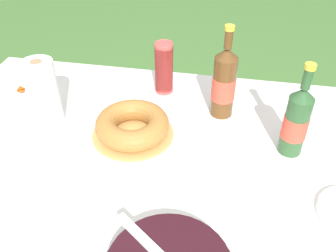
% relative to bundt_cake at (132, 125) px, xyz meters
% --- Properties ---
extents(garden_table, '(1.57, 1.22, 0.76)m').
position_rel_bundt_cake_xyz_m(garden_table, '(0.05, -0.15, -0.11)').
color(garden_table, brown).
rests_on(garden_table, ground_plane).
extents(tablecloth, '(1.58, 1.23, 0.10)m').
position_rel_bundt_cake_xyz_m(tablecloth, '(0.05, -0.15, -0.05)').
color(tablecloth, white).
rests_on(tablecloth, garden_table).
extents(bundt_cake, '(0.29, 0.29, 0.08)m').
position_rel_bundt_cake_xyz_m(bundt_cake, '(0.00, 0.00, 0.00)').
color(bundt_cake, tan).
rests_on(bundt_cake, tablecloth).
extents(cup_stack, '(0.07, 0.07, 0.21)m').
position_rel_bundt_cake_xyz_m(cup_stack, '(0.05, 0.30, 0.07)').
color(cup_stack, '#E04C47').
rests_on(cup_stack, tablecloth).
extents(cider_bottle_green, '(0.08, 0.08, 0.32)m').
position_rel_bundt_cake_xyz_m(cider_bottle_green, '(0.54, 0.02, 0.08)').
color(cider_bottle_green, '#2D562D').
rests_on(cider_bottle_green, tablecloth).
extents(cider_bottle_amber, '(0.09, 0.09, 0.35)m').
position_rel_bundt_cake_xyz_m(cider_bottle_amber, '(0.30, 0.19, 0.09)').
color(cider_bottle_amber, brown).
rests_on(cider_bottle_amber, tablecloth).
extents(snack_plate_left, '(0.19, 0.19, 0.06)m').
position_rel_bundt_cake_xyz_m(snack_plate_left, '(-0.47, 0.18, -0.03)').
color(snack_plate_left, white).
rests_on(snack_plate_left, tablecloth).
extents(paper_towel_roll, '(0.11, 0.11, 0.25)m').
position_rel_bundt_cake_xyz_m(paper_towel_roll, '(-0.32, 0.02, 0.08)').
color(paper_towel_roll, white).
rests_on(paper_towel_roll, tablecloth).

